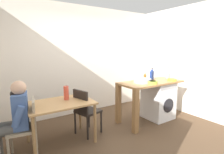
{
  "coord_description": "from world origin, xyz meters",
  "views": [
    {
      "loc": [
        -1.91,
        -2.44,
        1.67
      ],
      "look_at": [
        0.0,
        0.45,
        1.09
      ],
      "focal_mm": 28.19,
      "sensor_mm": 36.0,
      "label": 1
    }
  ],
  "objects_px": {
    "bottle_tall_green": "(145,77)",
    "bottle_clear_small": "(152,74)",
    "utensil_crock": "(168,76)",
    "vase": "(66,93)",
    "bottle_squat_brown": "(151,75)",
    "colander": "(172,80)",
    "seated_person": "(14,116)",
    "dining_table": "(60,108)",
    "chair_opposite": "(85,109)",
    "mixing_bowl": "(152,82)",
    "washing_machine": "(158,100)",
    "chair_person_seat": "(27,125)"
  },
  "relations": [
    {
      "from": "dining_table",
      "to": "chair_opposite",
      "type": "relative_size",
      "value": 1.22
    },
    {
      "from": "chair_person_seat",
      "to": "bottle_clear_small",
      "type": "xyz_separation_m",
      "value": [
        2.78,
        0.11,
        0.54
      ]
    },
    {
      "from": "dining_table",
      "to": "mixing_bowl",
      "type": "xyz_separation_m",
      "value": [
        1.85,
        -0.37,
        0.31
      ]
    },
    {
      "from": "seated_person",
      "to": "dining_table",
      "type": "bearing_deg",
      "value": -73.49
    },
    {
      "from": "utensil_crock",
      "to": "vase",
      "type": "relative_size",
      "value": 1.2
    },
    {
      "from": "bottle_clear_small",
      "to": "chair_person_seat",
      "type": "bearing_deg",
      "value": -177.68
    },
    {
      "from": "bottle_tall_green",
      "to": "vase",
      "type": "bearing_deg",
      "value": 176.56
    },
    {
      "from": "chair_person_seat",
      "to": "utensil_crock",
      "type": "bearing_deg",
      "value": -80.48
    },
    {
      "from": "bottle_squat_brown",
      "to": "mixing_bowl",
      "type": "height_order",
      "value": "bottle_squat_brown"
    },
    {
      "from": "colander",
      "to": "bottle_clear_small",
      "type": "bearing_deg",
      "value": 122.4
    },
    {
      "from": "chair_person_seat",
      "to": "chair_opposite",
      "type": "relative_size",
      "value": 1.0
    },
    {
      "from": "chair_opposite",
      "to": "vase",
      "type": "relative_size",
      "value": 3.59
    },
    {
      "from": "bottle_clear_small",
      "to": "vase",
      "type": "distance_m",
      "value": 2.09
    },
    {
      "from": "chair_opposite",
      "to": "mixing_bowl",
      "type": "distance_m",
      "value": 1.5
    },
    {
      "from": "bottle_clear_small",
      "to": "utensil_crock",
      "type": "height_order",
      "value": "utensil_crock"
    },
    {
      "from": "chair_person_seat",
      "to": "mixing_bowl",
      "type": "relative_size",
      "value": 4.03
    },
    {
      "from": "bottle_clear_small",
      "to": "colander",
      "type": "height_order",
      "value": "bottle_clear_small"
    },
    {
      "from": "bottle_clear_small",
      "to": "colander",
      "type": "distance_m",
      "value": 0.47
    },
    {
      "from": "chair_person_seat",
      "to": "vase",
      "type": "xyz_separation_m",
      "value": [
        0.7,
        0.21,
        0.36
      ]
    },
    {
      "from": "mixing_bowl",
      "to": "bottle_clear_small",
      "type": "bearing_deg",
      "value": 43.76
    },
    {
      "from": "bottle_squat_brown",
      "to": "colander",
      "type": "relative_size",
      "value": 1.42
    },
    {
      "from": "seated_person",
      "to": "chair_person_seat",
      "type": "bearing_deg",
      "value": -90.0
    },
    {
      "from": "seated_person",
      "to": "colander",
      "type": "distance_m",
      "value": 3.21
    },
    {
      "from": "chair_person_seat",
      "to": "mixing_bowl",
      "type": "bearing_deg",
      "value": -86.45
    },
    {
      "from": "bottle_tall_green",
      "to": "bottle_squat_brown",
      "type": "xyz_separation_m",
      "value": [
        0.11,
        -0.08,
        0.04
      ]
    },
    {
      "from": "washing_machine",
      "to": "mixing_bowl",
      "type": "relative_size",
      "value": 3.85
    },
    {
      "from": "colander",
      "to": "utensil_crock",
      "type": "bearing_deg",
      "value": 56.3
    },
    {
      "from": "bottle_tall_green",
      "to": "bottle_clear_small",
      "type": "height_order",
      "value": "bottle_clear_small"
    },
    {
      "from": "dining_table",
      "to": "bottle_clear_small",
      "type": "xyz_separation_m",
      "value": [
        2.23,
        0.0,
        0.4
      ]
    },
    {
      "from": "washing_machine",
      "to": "bottle_tall_green",
      "type": "xyz_separation_m",
      "value": [
        -0.3,
        0.16,
        0.58
      ]
    },
    {
      "from": "chair_opposite",
      "to": "bottle_squat_brown",
      "type": "relative_size",
      "value": 3.17
    },
    {
      "from": "chair_opposite",
      "to": "utensil_crock",
      "type": "relative_size",
      "value": 3.0
    },
    {
      "from": "washing_machine",
      "to": "colander",
      "type": "relative_size",
      "value": 4.3
    },
    {
      "from": "colander",
      "to": "washing_machine",
      "type": "bearing_deg",
      "value": 130.74
    },
    {
      "from": "bottle_clear_small",
      "to": "washing_machine",
      "type": "bearing_deg",
      "value": -71.11
    },
    {
      "from": "bottle_squat_brown",
      "to": "bottle_clear_small",
      "type": "relative_size",
      "value": 1.02
    },
    {
      "from": "bottle_clear_small",
      "to": "vase",
      "type": "height_order",
      "value": "bottle_clear_small"
    },
    {
      "from": "dining_table",
      "to": "seated_person",
      "type": "xyz_separation_m",
      "value": [
        -0.71,
        -0.09,
        0.03
      ]
    },
    {
      "from": "seated_person",
      "to": "mixing_bowl",
      "type": "relative_size",
      "value": 5.37
    },
    {
      "from": "vase",
      "to": "washing_machine",
      "type": "bearing_deg",
      "value": -7.15
    },
    {
      "from": "chair_person_seat",
      "to": "mixing_bowl",
      "type": "xyz_separation_m",
      "value": [
        2.4,
        -0.25,
        0.45
      ]
    },
    {
      "from": "seated_person",
      "to": "bottle_tall_green",
      "type": "xyz_separation_m",
      "value": [
        2.7,
        0.07,
        0.33
      ]
    },
    {
      "from": "bottle_squat_brown",
      "to": "mixing_bowl",
      "type": "distance_m",
      "value": 0.38
    },
    {
      "from": "chair_person_seat",
      "to": "vase",
      "type": "distance_m",
      "value": 0.81
    },
    {
      "from": "seated_person",
      "to": "bottle_squat_brown",
      "type": "distance_m",
      "value": 2.83
    },
    {
      "from": "bottle_tall_green",
      "to": "vase",
      "type": "distance_m",
      "value": 1.85
    },
    {
      "from": "seated_person",
      "to": "washing_machine",
      "type": "relative_size",
      "value": 1.4
    },
    {
      "from": "seated_person",
      "to": "vase",
      "type": "distance_m",
      "value": 0.9
    },
    {
      "from": "chair_person_seat",
      "to": "vase",
      "type": "height_order",
      "value": "vase"
    },
    {
      "from": "bottle_tall_green",
      "to": "vase",
      "type": "relative_size",
      "value": 0.76
    }
  ]
}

